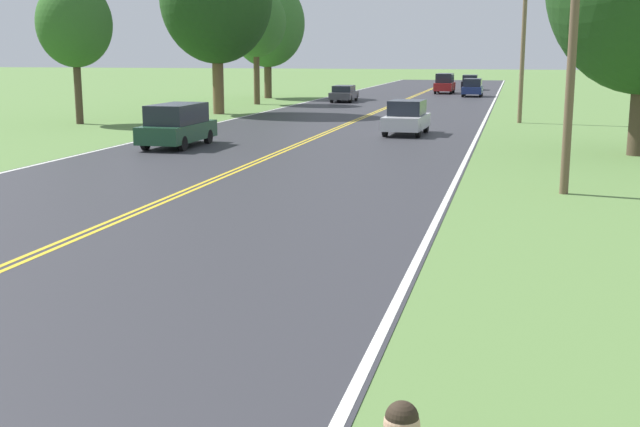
{
  "coord_description": "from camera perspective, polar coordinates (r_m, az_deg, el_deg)",
  "views": [
    {
      "loc": [
        8.97,
        0.76,
        3.87
      ],
      "look_at": [
        5.99,
        13.08,
        1.33
      ],
      "focal_mm": 45.0,
      "sensor_mm": 36.0,
      "label": 1
    }
  ],
  "objects": [
    {
      "name": "utility_pole_midground",
      "position": [
        23.17,
        17.65,
        13.48
      ],
      "size": [
        1.8,
        0.24,
        9.57
      ],
      "color": "brown",
      "rests_on": "ground"
    },
    {
      "name": "utility_pole_far",
      "position": [
        46.69,
        14.24,
        11.55
      ],
      "size": [
        1.8,
        0.24,
        8.32
      ],
      "color": "brown",
      "rests_on": "ground"
    },
    {
      "name": "car_dark_green_van_approaching",
      "position": [
        34.2,
        -10.11,
        6.23
      ],
      "size": [
        1.83,
        4.53,
        1.79
      ],
      "rotation": [
        0.0,
        0.0,
        1.57
      ],
      "color": "black",
      "rests_on": "ground"
    },
    {
      "name": "car_red_van_distant",
      "position": [
        79.69,
        8.86,
        9.14
      ],
      "size": [
        1.76,
        4.46,
        1.93
      ],
      "rotation": [
        0.0,
        0.0,
        -1.58
      ],
      "color": "black",
      "rests_on": "ground"
    },
    {
      "name": "tree_behind_sign",
      "position": [
        62.21,
        -4.58,
        13.41
      ],
      "size": [
        4.55,
        4.55,
        8.79
      ],
      "color": "brown",
      "rests_on": "ground"
    },
    {
      "name": "car_dark_grey_sedan_mid_far",
      "position": [
        65.27,
        1.72,
        8.54
      ],
      "size": [
        1.86,
        4.68,
        1.31
      ],
      "rotation": [
        0.0,
        0.0,
        1.61
      ],
      "color": "black",
      "rests_on": "ground"
    },
    {
      "name": "car_silver_sedan_mid_near",
      "position": [
        39.04,
        6.17,
        6.81
      ],
      "size": [
        1.92,
        4.01,
        1.64
      ],
      "rotation": [
        0.0,
        0.0,
        -1.61
      ],
      "color": "black",
      "rests_on": "ground"
    },
    {
      "name": "car_black_suv_horizon",
      "position": [
        87.83,
        10.62,
        9.19
      ],
      "size": [
        1.79,
        4.04,
        1.58
      ],
      "rotation": [
        0.0,
        0.0,
        -1.55
      ],
      "color": "black",
      "rests_on": "ground"
    },
    {
      "name": "car_dark_blue_hatchback_receding",
      "position": [
        74.28,
        10.8,
        8.81
      ],
      "size": [
        1.77,
        3.64,
        1.61
      ],
      "rotation": [
        0.0,
        0.0,
        -1.58
      ],
      "color": "black",
      "rests_on": "ground"
    },
    {
      "name": "tree_far_back",
      "position": [
        70.86,
        -3.77,
        13.33
      ],
      "size": [
        6.46,
        6.46,
        10.09
      ],
      "color": "brown",
      "rests_on": "ground"
    },
    {
      "name": "tree_mid_treeline",
      "position": [
        46.64,
        -17.07,
        12.75
      ],
      "size": [
        4.08,
        4.08,
        7.78
      ],
      "color": "#473828",
      "rests_on": "ground"
    }
  ]
}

